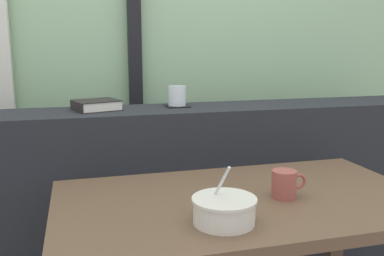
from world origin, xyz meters
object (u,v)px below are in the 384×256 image
Objects in this scene: closed_book at (96,105)px; coaster_square at (177,106)px; juice_glass at (177,96)px; soup_bowl at (224,210)px; ceramic_mug at (285,184)px; breakfast_table at (242,231)px.

coaster_square is at bearing 1.18° from closed_book.
soup_bowl is at bearing -94.84° from juice_glass.
coaster_square is 0.47× the size of closed_book.
juice_glass is 0.73m from ceramic_mug.
ceramic_mug is at bearing -75.61° from coaster_square.
closed_book reaches higher than coaster_square.
juice_glass is 0.77× the size of ceramic_mug.
coaster_square reaches higher than ceramic_mug.
coaster_square is 0.04m from juice_glass.
soup_bowl is at bearing -70.80° from closed_book.
soup_bowl is 0.28m from ceramic_mug.
soup_bowl is (-0.07, -0.81, -0.21)m from juice_glass.
closed_book is at bearing -178.82° from coaster_square.
coaster_square is 0.58× the size of soup_bowl.
juice_glass reaches higher than soup_bowl.
juice_glass is 0.35m from closed_book.
closed_book is 1.24× the size of soup_bowl.
closed_book reaches higher than soup_bowl.
soup_bowl is (-0.12, -0.17, 0.15)m from breakfast_table.
coaster_square reaches higher than soup_bowl.
coaster_square is (-0.05, 0.65, 0.31)m from breakfast_table.
soup_bowl is (0.28, -0.81, -0.18)m from closed_book.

